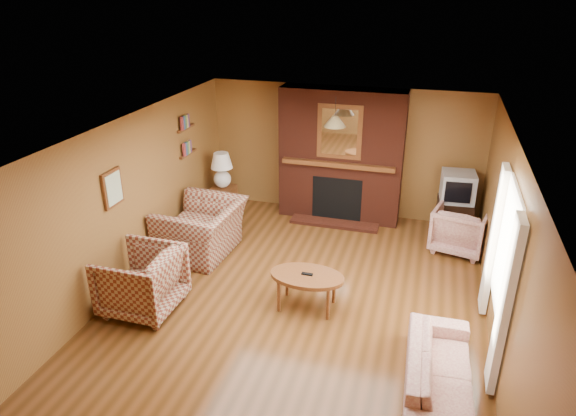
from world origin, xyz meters
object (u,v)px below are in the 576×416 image
(floral_sofa, at_px, (440,373))
(table_lamp, at_px, (222,168))
(tv_stand, at_px, (453,217))
(side_table, at_px, (224,201))
(floral_armchair, at_px, (460,229))
(coffee_table, at_px, (307,278))
(fireplace, at_px, (341,157))
(plaid_armchair, at_px, (141,281))
(crt_tv, at_px, (458,187))
(plaid_loveseat, at_px, (202,229))

(floral_sofa, relative_size, table_lamp, 2.65)
(tv_stand, bearing_deg, side_table, -177.71)
(floral_armchair, bearing_deg, coffee_table, 62.38)
(fireplace, xyz_separation_m, plaid_armchair, (-1.95, -3.67, -0.74))
(side_table, bearing_deg, coffee_table, -47.82)
(side_table, height_order, table_lamp, table_lamp)
(plaid_armchair, distance_m, crt_tv, 5.32)
(floral_armchair, relative_size, crt_tv, 1.45)
(floral_sofa, bearing_deg, fireplace, 22.74)
(tv_stand, bearing_deg, fireplace, 172.32)
(floral_sofa, xyz_separation_m, coffee_table, (-1.75, 1.14, 0.19))
(plaid_loveseat, xyz_separation_m, floral_armchair, (4.00, 1.28, -0.04))
(tv_stand, relative_size, crt_tv, 1.11)
(table_lamp, relative_size, crt_tv, 1.15)
(side_table, distance_m, crt_tv, 4.21)
(side_table, relative_size, tv_stand, 0.87)
(floral_sofa, xyz_separation_m, floral_armchair, (0.25, 3.42, 0.13))
(plaid_armchair, xyz_separation_m, floral_armchair, (4.10, 2.93, -0.06))
(plaid_loveseat, distance_m, coffee_table, 2.24)
(floral_armchair, height_order, side_table, floral_armchair)
(floral_armchair, distance_m, table_lamp, 4.29)
(side_table, relative_size, table_lamp, 0.84)
(floral_sofa, bearing_deg, crt_tv, -3.94)
(plaid_armchair, height_order, table_lamp, table_lamp)
(plaid_loveseat, distance_m, side_table, 1.51)
(plaid_loveseat, distance_m, floral_armchair, 4.20)
(fireplace, xyz_separation_m, tv_stand, (2.05, -0.18, -0.86))
(floral_armchair, distance_m, coffee_table, 3.03)
(fireplace, height_order, tv_stand, fireplace)
(plaid_armchair, relative_size, coffee_table, 0.96)
(table_lamp, distance_m, crt_tv, 4.16)
(floral_sofa, height_order, crt_tv, crt_tv)
(plaid_loveseat, bearing_deg, table_lamp, -167.51)
(table_lamp, bearing_deg, coffee_table, -47.82)
(floral_armchair, bearing_deg, floral_sofa, 99.47)
(plaid_armchair, relative_size, tv_stand, 1.49)
(fireplace, relative_size, plaid_loveseat, 1.83)
(plaid_armchair, xyz_separation_m, coffee_table, (2.10, 0.65, 0.01))
(floral_sofa, height_order, tv_stand, tv_stand)
(crt_tv, bearing_deg, fireplace, 174.70)
(plaid_loveseat, distance_m, tv_stand, 4.31)
(coffee_table, relative_size, crt_tv, 1.72)
(plaid_loveseat, bearing_deg, coffee_table, 66.39)
(crt_tv, bearing_deg, table_lamp, -175.26)
(fireplace, xyz_separation_m, floral_armchair, (2.15, -0.74, -0.80))
(plaid_armchair, relative_size, floral_armchair, 1.14)
(tv_stand, bearing_deg, floral_armchair, -82.39)
(fireplace, bearing_deg, tv_stand, -5.15)
(plaid_armchair, height_order, floral_armchair, plaid_armchair)
(plaid_loveseat, distance_m, table_lamp, 1.59)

